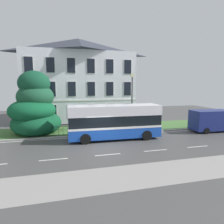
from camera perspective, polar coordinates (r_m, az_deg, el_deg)
ground_plane at (r=17.56m, az=-3.27°, el=-9.58°), size 60.00×56.00×0.18m
georgian_townhouse at (r=29.95m, az=-9.82°, el=9.58°), size 15.65×8.42×12.02m
iron_verge_railing at (r=20.56m, az=-7.37°, el=-5.17°), size 12.37×0.04×0.97m
evergreen_tree at (r=22.29m, az=-22.05°, el=0.89°), size 5.42×5.28×7.07m
single_decker_bus at (r=18.84m, az=0.72°, el=-2.78°), size 9.04×2.92×3.35m
white_panel_van at (r=24.84m, az=27.75°, el=-2.25°), size 5.53×2.40×2.45m
street_lamp_post at (r=21.67m, az=5.99°, el=4.07°), size 0.36×0.24×6.41m
litter_bin at (r=21.00m, az=-6.58°, el=-4.76°), size 0.46×0.46×1.08m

